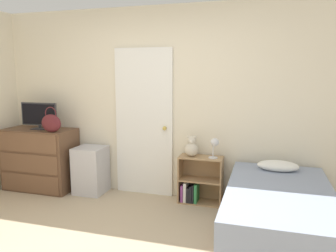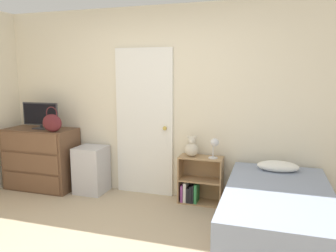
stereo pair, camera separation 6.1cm
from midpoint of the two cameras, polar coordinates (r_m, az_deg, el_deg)
wall_back at (r=4.44m, az=-1.63°, el=3.99°), size 10.00×0.06×2.55m
door_closed at (r=4.50m, az=-4.59°, el=0.58°), size 0.82×0.09×2.01m
dresser at (r=5.15m, az=-21.66°, el=-5.35°), size 1.01×0.52×0.88m
tv at (r=5.03m, az=-21.86°, el=1.74°), size 0.57×0.16×0.38m
handbag at (r=4.71m, az=-20.03°, el=0.52°), size 0.30×0.11×0.35m
storage_bin at (r=4.79m, az=-13.65°, el=-7.44°), size 0.40×0.40×0.66m
bookshelf at (r=4.35m, az=4.71°, el=-9.99°), size 0.56×0.26×0.62m
teddy_bear at (r=4.23m, az=3.74°, el=-3.71°), size 0.18×0.18×0.27m
desk_lamp at (r=4.12m, az=7.68°, el=-3.18°), size 0.13×0.12×0.26m
bed at (r=3.52m, az=18.18°, el=-14.60°), size 1.04×1.85×0.67m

